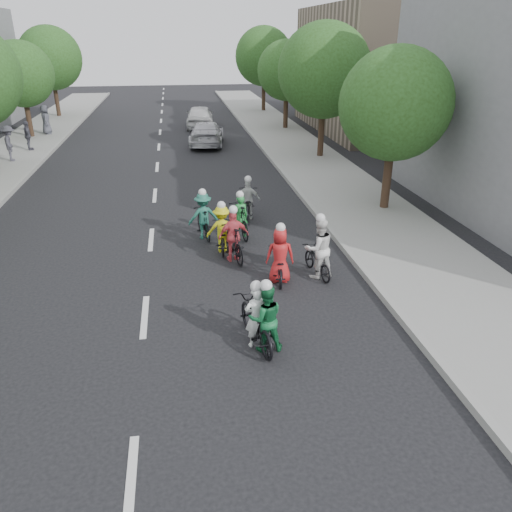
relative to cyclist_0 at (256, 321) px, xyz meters
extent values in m
plane|color=black|center=(-2.48, 1.55, -0.55)|extent=(120.00, 120.00, 0.00)
cube|color=#999993|center=(-8.53, 11.55, -0.46)|extent=(0.18, 80.00, 0.18)
cube|color=gray|center=(5.52, 11.55, -0.48)|extent=(4.00, 80.00, 0.15)
cube|color=#999993|center=(3.57, 11.55, -0.46)|extent=(0.18, 80.00, 0.18)
cube|color=gray|center=(13.52, 25.55, 3.45)|extent=(10.00, 14.00, 8.00)
cylinder|color=black|center=(-10.68, 25.55, 0.58)|extent=(0.32, 0.32, 2.27)
sphere|color=#264818|center=(-10.68, 25.55, 3.42)|extent=(4.00, 4.00, 4.00)
cylinder|color=black|center=(-10.68, 34.55, 0.69)|extent=(0.32, 0.32, 2.48)
sphere|color=#264818|center=(-10.68, 34.55, 3.97)|extent=(4.80, 4.80, 4.80)
cylinder|color=black|center=(6.32, 8.15, 0.58)|extent=(0.32, 0.32, 2.27)
sphere|color=#264818|center=(6.32, 8.15, 3.42)|extent=(4.00, 4.00, 4.00)
cylinder|color=black|center=(6.32, 17.15, 0.69)|extent=(0.32, 0.32, 2.48)
sphere|color=#264818|center=(6.32, 17.15, 3.97)|extent=(4.80, 4.80, 4.80)
cylinder|color=black|center=(6.32, 26.15, 0.58)|extent=(0.32, 0.32, 2.27)
sphere|color=#264818|center=(6.32, 26.15, 3.42)|extent=(4.00, 4.00, 4.00)
cylinder|color=black|center=(6.32, 35.15, 0.69)|extent=(0.32, 0.32, 2.48)
sphere|color=#264818|center=(6.32, 35.15, 3.97)|extent=(4.80, 4.80, 4.80)
imported|color=black|center=(0.00, 0.02, -0.04)|extent=(1.02, 2.05, 1.03)
imported|color=white|center=(0.00, -0.08, 0.16)|extent=(0.57, 0.43, 1.43)
sphere|color=white|center=(0.00, -0.08, 0.89)|extent=(0.26, 0.26, 0.26)
imported|color=black|center=(0.18, -0.15, -0.11)|extent=(0.42, 1.47, 0.88)
imported|color=#176737|center=(0.18, -0.25, 0.21)|extent=(0.74, 0.58, 1.52)
sphere|color=white|center=(0.18, -0.25, 0.99)|extent=(0.26, 0.26, 0.26)
imported|color=black|center=(-0.22, 5.31, -0.12)|extent=(0.68, 1.69, 0.87)
imported|color=yellow|center=(-0.22, 5.21, 0.19)|extent=(1.00, 0.61, 1.49)
sphere|color=white|center=(-0.22, 5.21, 0.95)|extent=(0.26, 0.26, 0.26)
imported|color=black|center=(0.06, 4.56, -0.02)|extent=(0.83, 1.85, 1.08)
imported|color=#EB535D|center=(0.06, 4.46, 0.24)|extent=(0.98, 0.55, 1.58)
sphere|color=white|center=(0.06, 4.46, 1.05)|extent=(0.26, 0.26, 0.26)
imported|color=black|center=(1.13, 2.97, -0.13)|extent=(0.79, 1.69, 0.86)
imported|color=red|center=(1.13, 2.87, 0.23)|extent=(0.83, 0.60, 1.57)
sphere|color=white|center=(1.13, 2.87, 1.03)|extent=(0.26, 0.26, 0.26)
imported|color=black|center=(0.49, 6.42, 0.01)|extent=(0.82, 1.93, 1.12)
imported|color=green|center=(0.49, 6.32, 0.17)|extent=(0.58, 0.43, 1.45)
sphere|color=white|center=(0.49, 6.32, 0.92)|extent=(0.26, 0.26, 0.26)
imported|color=black|center=(2.24, 3.10, -0.14)|extent=(0.83, 1.64, 0.82)
imported|color=white|center=(2.24, 3.00, 0.31)|extent=(0.94, 0.80, 1.72)
sphere|color=white|center=(2.24, 3.00, 1.19)|extent=(0.26, 0.26, 0.26)
imported|color=black|center=(-0.72, 6.52, -0.05)|extent=(0.76, 1.73, 1.00)
imported|color=#236A58|center=(-0.72, 6.42, 0.22)|extent=(1.09, 0.75, 1.56)
sphere|color=white|center=(-0.72, 6.42, 1.02)|extent=(0.26, 0.26, 0.26)
imported|color=black|center=(1.01, 8.12, -0.04)|extent=(1.01, 2.04, 1.03)
imported|color=silver|center=(1.01, 8.02, 0.19)|extent=(0.92, 0.51, 1.49)
sphere|color=white|center=(1.01, 8.02, 0.95)|extent=(0.26, 0.26, 0.26)
imported|color=#B9B8BE|center=(0.45, 21.69, 0.15)|extent=(2.54, 5.03, 1.40)
imported|color=silver|center=(0.40, 28.02, 0.24)|extent=(2.21, 4.77, 1.58)
imported|color=#454450|center=(-9.96, 18.51, 0.50)|extent=(0.94, 1.30, 1.80)
imported|color=#51505D|center=(-9.73, 21.15, 0.41)|extent=(0.72, 1.03, 1.62)
imported|color=#50515D|center=(-9.83, 26.29, 0.52)|extent=(0.73, 0.99, 1.85)
camera|label=1|loc=(-1.47, -9.17, 5.71)|focal=35.00mm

